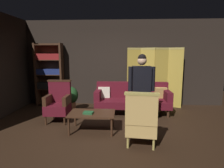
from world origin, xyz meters
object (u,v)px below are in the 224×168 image
object	(u,v)px
coffee_table	(92,115)
standing_figure	(141,85)
armchair_wing_left	(58,102)
book_green_cloth	(88,113)
armchair_gilt_accent	(141,120)
velvet_couch	(132,98)
folding_screen	(154,77)
potted_plant	(71,97)
bookshelf	(50,73)

from	to	relation	value
coffee_table	standing_figure	world-z (taller)	standing_figure
armchair_wing_left	book_green_cloth	world-z (taller)	armchair_wing_left
armchair_gilt_accent	armchair_wing_left	xyz separation A→B (m)	(-1.98, 1.19, 0.00)
standing_figure	book_green_cloth	world-z (taller)	standing_figure
armchair_gilt_accent	armchair_wing_left	size ratio (longest dim) A/B	1.00
coffee_table	armchair_wing_left	xyz separation A→B (m)	(-0.96, 0.60, 0.12)
velvet_couch	standing_figure	world-z (taller)	standing_figure
armchair_wing_left	book_green_cloth	size ratio (longest dim) A/B	5.02
coffee_table	armchair_wing_left	bearing A→B (deg)	147.98
folding_screen	coffee_table	world-z (taller)	folding_screen
folding_screen	armchair_gilt_accent	distance (m)	2.82
standing_figure	book_green_cloth	size ratio (longest dim) A/B	8.22
coffee_table	potted_plant	bearing A→B (deg)	121.02
book_green_cloth	velvet_couch	bearing A→B (deg)	54.80
armchair_gilt_accent	standing_figure	distance (m)	0.93
folding_screen	armchair_gilt_accent	size ratio (longest dim) A/B	1.83
velvet_couch	armchair_gilt_accent	world-z (taller)	armchair_gilt_accent
velvet_couch	folding_screen	bearing A→B (deg)	44.38
potted_plant	book_green_cloth	distance (m)	1.73
bookshelf	potted_plant	distance (m)	1.27
armchair_gilt_accent	coffee_table	bearing A→B (deg)	149.77
armchair_gilt_accent	armchair_wing_left	bearing A→B (deg)	148.90
velvet_couch	armchair_gilt_accent	size ratio (longest dim) A/B	2.04
velvet_couch	coffee_table	xyz separation A→B (m)	(-0.95, -1.38, -0.08)
folding_screen	bookshelf	world-z (taller)	bookshelf
bookshelf	coffee_table	distance (m)	2.84
bookshelf	armchair_gilt_accent	distance (m)	3.92
bookshelf	book_green_cloth	bearing A→B (deg)	-52.52
folding_screen	potted_plant	distance (m)	2.70
velvet_couch	coffee_table	size ratio (longest dim) A/B	2.12
velvet_couch	armchair_wing_left	bearing A→B (deg)	-157.63
coffee_table	armchair_wing_left	distance (m)	1.13
bookshelf	standing_figure	size ratio (longest dim) A/B	1.20
armchair_gilt_accent	book_green_cloth	world-z (taller)	armchair_gilt_accent
bookshelf	velvet_couch	distance (m)	2.87
bookshelf	armchair_gilt_accent	xyz separation A→B (m)	(2.77, -2.72, -0.57)
potted_plant	armchair_wing_left	bearing A→B (deg)	-95.23
book_green_cloth	coffee_table	bearing A→B (deg)	42.43
standing_figure	folding_screen	bearing A→B (deg)	72.88
potted_plant	book_green_cloth	xyz separation A→B (m)	(0.81, -1.52, 0.02)
armchair_wing_left	bookshelf	bearing A→B (deg)	117.35
armchair_gilt_accent	book_green_cloth	xyz separation A→B (m)	(-1.09, 0.53, -0.05)
velvet_couch	standing_figure	bearing A→B (deg)	-83.74
armchair_wing_left	potted_plant	size ratio (longest dim) A/B	1.41
folding_screen	armchair_wing_left	world-z (taller)	folding_screen
potted_plant	coffee_table	bearing A→B (deg)	-58.98
standing_figure	coffee_table	bearing A→B (deg)	-171.30
folding_screen	armchair_gilt_accent	world-z (taller)	folding_screen
bookshelf	standing_figure	bearing A→B (deg)	-34.68
potted_plant	standing_figure	bearing A→B (deg)	-33.38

